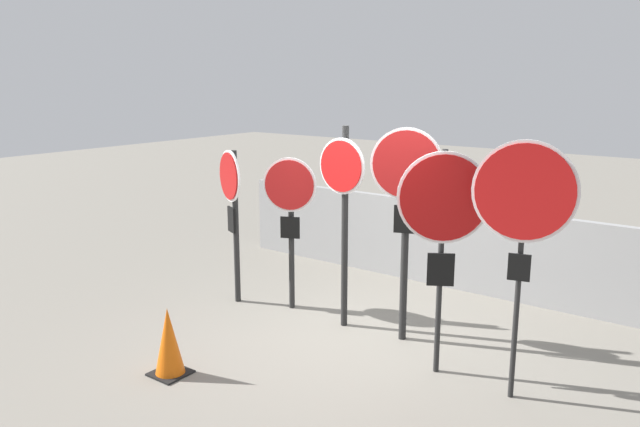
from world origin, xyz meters
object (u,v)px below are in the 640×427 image
object	(u,v)px
stop_sign_1	(290,203)
stop_sign_3	(406,195)
stop_sign_0	(232,197)
stop_sign_4	(443,212)
traffic_cone_0	(169,342)
stop_sign_2	(343,195)
stop_sign_5	(524,206)

from	to	relation	value
stop_sign_1	stop_sign_3	size ratio (longest dim) A/B	0.82
stop_sign_0	stop_sign_1	distance (m)	0.83
stop_sign_4	traffic_cone_0	distance (m)	3.08
stop_sign_2	traffic_cone_0	size ratio (longest dim) A/B	3.40
stop_sign_3	stop_sign_2	bearing A→B (deg)	164.55
stop_sign_3	stop_sign_0	bearing A→B (deg)	165.50
stop_sign_2	stop_sign_4	distance (m)	1.57
stop_sign_0	stop_sign_2	size ratio (longest dim) A/B	0.85
stop_sign_0	stop_sign_5	xyz separation A→B (m)	(3.97, -0.34, 0.43)
stop_sign_2	stop_sign_4	bearing A→B (deg)	-12.12
stop_sign_2	stop_sign_5	world-z (taller)	stop_sign_5
stop_sign_3	traffic_cone_0	distance (m)	2.98
stop_sign_1	traffic_cone_0	world-z (taller)	stop_sign_1
stop_sign_2	traffic_cone_0	xyz separation A→B (m)	(-0.70, -2.11, -1.29)
stop_sign_5	traffic_cone_0	bearing A→B (deg)	-166.29
stop_sign_1	traffic_cone_0	xyz separation A→B (m)	(0.17, -2.19, -1.07)
stop_sign_1	stop_sign_4	size ratio (longest dim) A/B	0.87
stop_sign_2	stop_sign_3	xyz separation A→B (m)	(0.80, 0.06, 0.08)
stop_sign_1	stop_sign_2	bearing A→B (deg)	-29.61
stop_sign_2	traffic_cone_0	bearing A→B (deg)	-103.66
stop_sign_1	stop_sign_5	bearing A→B (deg)	-35.02
stop_sign_5	stop_sign_4	bearing A→B (deg)	161.41
traffic_cone_0	stop_sign_4	bearing A→B (deg)	36.97
stop_sign_2	stop_sign_5	distance (m)	2.38
stop_sign_3	stop_sign_5	world-z (taller)	stop_sign_5
stop_sign_2	traffic_cone_0	world-z (taller)	stop_sign_2
stop_sign_0	stop_sign_4	size ratio (longest dim) A/B	0.89
traffic_cone_0	stop_sign_3	bearing A→B (deg)	55.39
traffic_cone_0	stop_sign_1	bearing A→B (deg)	94.54
stop_sign_0	stop_sign_3	size ratio (longest dim) A/B	0.84
stop_sign_4	stop_sign_5	distance (m)	0.82
stop_sign_4	stop_sign_3	bearing A→B (deg)	113.13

